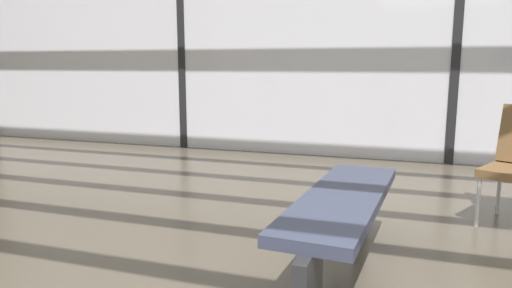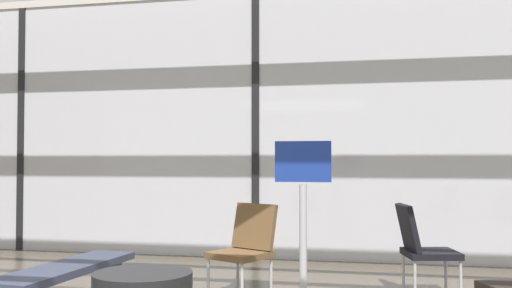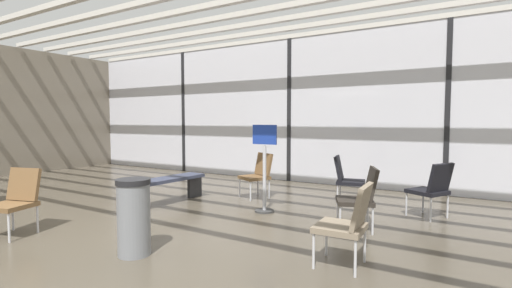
% 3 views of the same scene
% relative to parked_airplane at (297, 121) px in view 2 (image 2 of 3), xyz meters
% --- Properties ---
extents(glass_curtain_wall, '(14.00, 0.08, 3.53)m').
position_rel_parked_airplane_xyz_m(glass_curtain_wall, '(0.08, -4.43, -0.36)').
color(glass_curtain_wall, silver).
rests_on(glass_curtain_wall, ground).
extents(window_mullion_0, '(0.10, 0.12, 3.53)m').
position_rel_parked_airplane_xyz_m(window_mullion_0, '(-3.42, -4.43, -0.36)').
color(window_mullion_0, black).
rests_on(window_mullion_0, ground).
extents(window_mullion_1, '(0.10, 0.12, 3.53)m').
position_rel_parked_airplane_xyz_m(window_mullion_1, '(0.08, -4.43, -0.36)').
color(window_mullion_1, black).
rests_on(window_mullion_1, ground).
extents(parked_airplane, '(14.14, 4.24, 4.24)m').
position_rel_parked_airplane_xyz_m(parked_airplane, '(0.00, 0.00, 0.00)').
color(parked_airplane, silver).
rests_on(parked_airplane, ground).
extents(lounge_chair_1, '(0.61, 0.58, 0.87)m').
position_rel_parked_airplane_xyz_m(lounge_chair_1, '(2.08, -6.23, -1.63)').
color(lounge_chair_1, black).
rests_on(lounge_chair_1, ground).
extents(lounge_chair_6, '(0.67, 0.69, 0.87)m').
position_rel_parked_airplane_xyz_m(lounge_chair_6, '(0.44, -6.58, -1.63)').
color(lounge_chair_6, brown).
rests_on(lounge_chair_6, ground).
extents(waiting_bench, '(0.50, 1.70, 0.47)m').
position_rel_parked_airplane_xyz_m(waiting_bench, '(-0.71, -7.86, -1.76)').
color(waiting_bench, '#33384C').
rests_on(waiting_bench, ground).
extents(info_sign, '(0.44, 0.32, 1.44)m').
position_rel_parked_airplane_xyz_m(info_sign, '(1.12, -7.51, -1.44)').
color(info_sign, '#333333').
rests_on(info_sign, ground).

